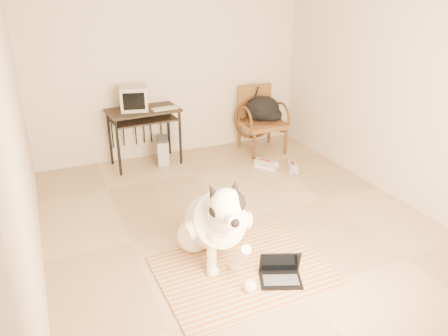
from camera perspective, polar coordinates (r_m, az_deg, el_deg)
floor at (r=4.87m, az=1.58°, el=-6.69°), size 4.50×4.50×0.00m
wall_back at (r=6.41m, az=-7.04°, el=13.47°), size 4.50×0.00×4.50m
wall_front at (r=2.62m, az=23.21°, el=-3.34°), size 4.50×0.00×4.50m
wall_left at (r=3.96m, az=-25.51°, el=5.10°), size 0.00×4.50×4.50m
wall_right at (r=5.49m, az=21.37°, el=10.38°), size 0.00×4.50×4.50m
rug at (r=4.09m, az=2.56°, el=-13.18°), size 1.55×1.20×0.02m
dog at (r=4.05m, az=-1.20°, el=-7.30°), size 0.63×1.33×0.95m
laptop at (r=3.96m, az=7.36°, el=-13.41°), size 0.43×0.37×0.25m
computer_desk at (r=6.14m, az=-10.44°, el=6.50°), size 1.00×0.60×0.81m
crt_monitor at (r=6.08m, az=-11.67°, el=8.92°), size 0.43×0.41×0.32m
desk_keyboard at (r=6.07m, az=-7.75°, el=7.71°), size 0.36×0.16×0.02m
pc_tower at (r=6.32m, az=-8.01°, el=2.27°), size 0.25×0.42×0.36m
rattan_chair at (r=6.69m, az=4.84°, el=6.36°), size 0.64×0.62×0.96m
backpack at (r=6.67m, az=5.27°, el=7.53°), size 0.53×0.46×0.39m
sneaker_left at (r=6.16m, az=5.51°, el=0.49°), size 0.29×0.34×0.11m
sneaker_right at (r=6.15m, az=8.92°, el=0.18°), size 0.21×0.31×0.10m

